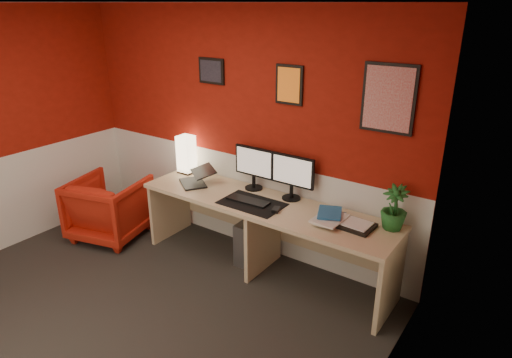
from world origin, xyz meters
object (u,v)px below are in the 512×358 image
object	(u,v)px
laptop	(193,174)
monitor_left	(254,162)
pc_tower	(254,240)
desk	(263,237)
potted_plant	(394,208)
zen_tray	(353,225)
monitor_right	(292,171)
armchair	(110,208)
shoji_lamp	(186,155)

from	to	relation	value
laptop	monitor_left	world-z (taller)	monitor_left
pc_tower	monitor_left	bearing A→B (deg)	121.61
desk	potted_plant	distance (m)	1.31
potted_plant	pc_tower	world-z (taller)	potted_plant
zen_tray	pc_tower	world-z (taller)	zen_tray
monitor_left	potted_plant	xyz separation A→B (m)	(1.45, -0.04, -0.10)
monitor_right	armchair	xyz separation A→B (m)	(-1.98, -0.64, -0.67)
monitor_right	zen_tray	bearing A→B (deg)	-15.15
monitor_right	zen_tray	distance (m)	0.80
laptop	shoji_lamp	bearing A→B (deg)	177.33
pc_tower	armchair	bearing A→B (deg)	-164.85
monitor_left	zen_tray	size ratio (longest dim) A/B	1.66
monitor_left	laptop	bearing A→B (deg)	-155.93
desk	monitor_right	xyz separation A→B (m)	(0.16, 0.23, 0.66)
monitor_right	pc_tower	world-z (taller)	monitor_right
laptop	armchair	distance (m)	1.13
monitor_left	potted_plant	size ratio (longest dim) A/B	1.51
desk	potted_plant	size ratio (longest dim) A/B	6.75
laptop	potted_plant	world-z (taller)	potted_plant
desk	monitor_right	distance (m)	0.71
potted_plant	armchair	xyz separation A→B (m)	(-2.98, -0.60, -0.58)
monitor_right	shoji_lamp	bearing A→B (deg)	-178.31
zen_tray	potted_plant	bearing A→B (deg)	28.14
laptop	potted_plant	bearing A→B (deg)	41.31
shoji_lamp	armchair	world-z (taller)	shoji_lamp
monitor_left	monitor_right	bearing A→B (deg)	-0.14
monitor_left	monitor_right	world-z (taller)	same
monitor_left	armchair	xyz separation A→B (m)	(-1.53, -0.64, -0.67)
zen_tray	pc_tower	bearing A→B (deg)	176.45
laptop	pc_tower	bearing A→B (deg)	46.37
desk	pc_tower	world-z (taller)	desk
monitor_right	potted_plant	bearing A→B (deg)	-2.39
desk	shoji_lamp	distance (m)	1.30
laptop	armchair	world-z (taller)	laptop
desk	laptop	size ratio (longest dim) A/B	7.88
shoji_lamp	monitor_right	world-z (taller)	monitor_right
potted_plant	armchair	world-z (taller)	potted_plant
monitor_left	pc_tower	xyz separation A→B (m)	(0.09, -0.13, -0.80)
monitor_right	armchair	bearing A→B (deg)	-162.08
pc_tower	laptop	bearing A→B (deg)	-171.11
monitor_left	pc_tower	bearing A→B (deg)	-56.04
shoji_lamp	potted_plant	xyz separation A→B (m)	(2.33, -0.00, -0.01)
desk	armchair	world-z (taller)	desk
zen_tray	laptop	bearing A→B (deg)	-177.79
zen_tray	desk	bearing A→B (deg)	-177.51
monitor_right	laptop	bearing A→B (deg)	-165.73
shoji_lamp	potted_plant	world-z (taller)	shoji_lamp
shoji_lamp	pc_tower	size ratio (longest dim) A/B	0.89
shoji_lamp	potted_plant	size ratio (longest dim) A/B	1.04
laptop	monitor_right	size ratio (longest dim) A/B	0.57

